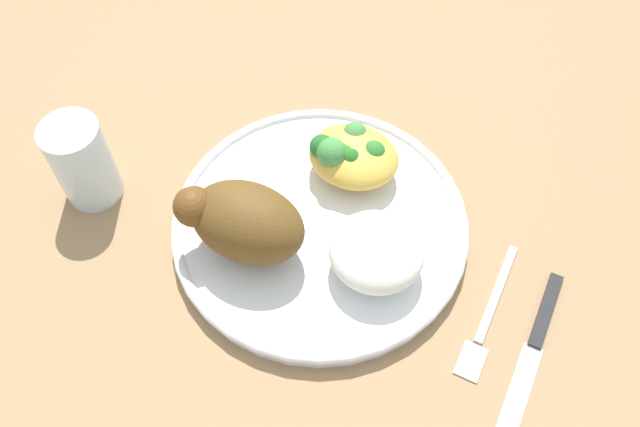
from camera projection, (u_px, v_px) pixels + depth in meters
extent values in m
plane|color=#9C7951|center=(320.00, 230.00, 0.66)|extent=(2.00, 2.00, 0.00)
cylinder|color=white|center=(320.00, 226.00, 0.65)|extent=(0.29, 0.29, 0.02)
torus|color=white|center=(320.00, 222.00, 0.65)|extent=(0.29, 0.29, 0.01)
ellipsoid|color=brown|center=(248.00, 222.00, 0.60)|extent=(0.11, 0.08, 0.07)
sphere|color=brown|center=(194.00, 207.00, 0.59)|extent=(0.04, 0.04, 0.04)
ellipsoid|color=white|center=(377.00, 252.00, 0.60)|extent=(0.09, 0.09, 0.04)
ellipsoid|color=gold|center=(354.00, 156.00, 0.66)|extent=(0.09, 0.08, 0.04)
sphere|color=#2F6A30|center=(352.00, 163.00, 0.65)|extent=(0.02, 0.02, 0.02)
sphere|color=#377921|center=(347.00, 157.00, 0.65)|extent=(0.02, 0.02, 0.02)
sphere|color=#479344|center=(332.00, 153.00, 0.64)|extent=(0.03, 0.03, 0.03)
sphere|color=#327B2D|center=(373.00, 152.00, 0.65)|extent=(0.02, 0.02, 0.02)
sphere|color=#39892B|center=(346.00, 144.00, 0.66)|extent=(0.02, 0.02, 0.02)
sphere|color=#498D46|center=(353.00, 134.00, 0.66)|extent=(0.03, 0.03, 0.03)
sphere|color=#286821|center=(351.00, 158.00, 0.64)|extent=(0.02, 0.02, 0.02)
sphere|color=#266728|center=(322.00, 147.00, 0.65)|extent=(0.02, 0.02, 0.02)
cube|color=silver|center=(496.00, 296.00, 0.62)|extent=(0.01, 0.11, 0.01)
cube|color=silver|center=(471.00, 361.00, 0.58)|extent=(0.02, 0.04, 0.00)
cube|color=black|center=(547.00, 308.00, 0.61)|extent=(0.02, 0.08, 0.01)
cube|color=#B2B2B7|center=(516.00, 400.00, 0.56)|extent=(0.02, 0.11, 0.00)
cylinder|color=silver|center=(82.00, 162.00, 0.65)|extent=(0.06, 0.06, 0.10)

